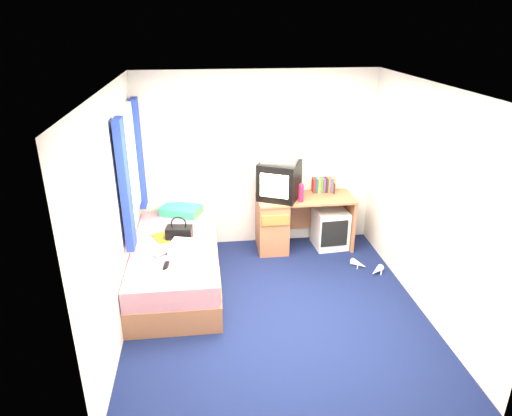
{
  "coord_description": "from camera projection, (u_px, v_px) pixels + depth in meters",
  "views": [
    {
      "loc": [
        -0.72,
        -4.19,
        2.99
      ],
      "look_at": [
        -0.14,
        0.7,
        0.93
      ],
      "focal_mm": 32.0,
      "sensor_mm": 36.0,
      "label": 1
    }
  ],
  "objects": [
    {
      "name": "colour_swatch_fan",
      "position": [
        176.0,
        271.0,
        4.75
      ],
      "size": [
        0.22,
        0.16,
        0.01
      ],
      "primitive_type": "cube",
      "rotation": [
        0.0,
        0.0,
        -0.48
      ],
      "color": "gold",
      "rests_on": "bed"
    },
    {
      "name": "vcr",
      "position": [
        280.0,
        159.0,
        5.92
      ],
      "size": [
        0.54,
        0.46,
        0.09
      ],
      "primitive_type": "cube",
      "rotation": [
        0.0,
        0.0,
        -0.35
      ],
      "color": "#AEAEB0",
      "rests_on": "crt_tv"
    },
    {
      "name": "crt_tv",
      "position": [
        279.0,
        180.0,
        6.03
      ],
      "size": [
        0.65,
        0.64,
        0.5
      ],
      "rotation": [
        0.0,
        0.0,
        -0.46
      ],
      "color": "black",
      "rests_on": "desk"
    },
    {
      "name": "handbag",
      "position": [
        179.0,
        232.0,
        5.44
      ],
      "size": [
        0.33,
        0.21,
        0.29
      ],
      "rotation": [
        0.0,
        0.0,
        -0.14
      ],
      "color": "black",
      "rests_on": "bed"
    },
    {
      "name": "white_heels",
      "position": [
        368.0,
        267.0,
        5.83
      ],
      "size": [
        0.38,
        0.41,
        0.09
      ],
      "color": "white",
      "rests_on": "ground"
    },
    {
      "name": "bed",
      "position": [
        176.0,
        265.0,
        5.43
      ],
      "size": [
        1.01,
        2.0,
        0.54
      ],
      "color": "#A86946",
      "rests_on": "ground"
    },
    {
      "name": "magazine",
      "position": [
        164.0,
        237.0,
        5.49
      ],
      "size": [
        0.31,
        0.34,
        0.01
      ],
      "primitive_type": "cube",
      "rotation": [
        0.0,
        0.0,
        0.44
      ],
      "color": "#F7F61B",
      "rests_on": "bed"
    },
    {
      "name": "book_row",
      "position": [
        323.0,
        185.0,
        6.31
      ],
      "size": [
        0.31,
        0.13,
        0.2
      ],
      "color": "maroon",
      "rests_on": "desk"
    },
    {
      "name": "storage_cube",
      "position": [
        330.0,
        228.0,
        6.37
      ],
      "size": [
        0.47,
        0.47,
        0.54
      ],
      "primitive_type": "cube",
      "rotation": [
        0.0,
        0.0,
        0.08
      ],
      "color": "white",
      "rests_on": "ground"
    },
    {
      "name": "room_shell",
      "position": [
        278.0,
        186.0,
        4.51
      ],
      "size": [
        3.4,
        3.4,
        3.4
      ],
      "color": "white",
      "rests_on": "ground"
    },
    {
      "name": "window_assembly",
      "position": [
        131.0,
        167.0,
        5.18
      ],
      "size": [
        0.11,
        1.42,
        1.4
      ],
      "color": "silver",
      "rests_on": "room_shell"
    },
    {
      "name": "aerosol_can",
      "position": [
        296.0,
        191.0,
        6.13
      ],
      "size": [
        0.06,
        0.06,
        0.18
      ],
      "primitive_type": "cylinder",
      "rotation": [
        0.0,
        0.0,
        -0.17
      ],
      "color": "white",
      "rests_on": "desk"
    },
    {
      "name": "towel",
      "position": [
        185.0,
        247.0,
        5.15
      ],
      "size": [
        0.39,
        0.35,
        0.11
      ],
      "primitive_type": "cube",
      "rotation": [
        0.0,
        0.0,
        -0.29
      ],
      "color": "white",
      "rests_on": "bed"
    },
    {
      "name": "desk",
      "position": [
        285.0,
        221.0,
        6.27
      ],
      "size": [
        1.3,
        0.55,
        0.75
      ],
      "color": "#A86946",
      "rests_on": "ground"
    },
    {
      "name": "water_bottle",
      "position": [
        163.0,
        252.0,
        5.09
      ],
      "size": [
        0.19,
        0.19,
        0.07
      ],
      "primitive_type": "cylinder",
      "rotation": [
        0.0,
        1.57,
        0.74
      ],
      "color": "white",
      "rests_on": "bed"
    },
    {
      "name": "pink_water_bottle",
      "position": [
        301.0,
        194.0,
        5.96
      ],
      "size": [
        0.08,
        0.08,
        0.22
      ],
      "primitive_type": "cylinder",
      "rotation": [
        0.0,
        0.0,
        -0.12
      ],
      "color": "#D41D48",
      "rests_on": "desk"
    },
    {
      "name": "pillow",
      "position": [
        181.0,
        210.0,
        6.13
      ],
      "size": [
        0.59,
        0.49,
        0.11
      ],
      "primitive_type": "cube",
      "rotation": [
        0.0,
        0.0,
        -0.4
      ],
      "color": "teal",
      "rests_on": "bed"
    },
    {
      "name": "ground",
      "position": [
        275.0,
        308.0,
        5.07
      ],
      "size": [
        3.4,
        3.4,
        0.0
      ],
      "primitive_type": "plane",
      "color": "#0C1438",
      "rests_on": "ground"
    },
    {
      "name": "picture_frame",
      "position": [
        334.0,
        188.0,
        6.29
      ],
      "size": [
        0.04,
        0.12,
        0.14
      ],
      "primitive_type": "cube",
      "rotation": [
        0.0,
        0.0,
        -0.13
      ],
      "color": "black",
      "rests_on": "desk"
    },
    {
      "name": "remote_control",
      "position": [
        166.0,
        265.0,
        4.86
      ],
      "size": [
        0.06,
        0.16,
        0.02
      ],
      "primitive_type": "cube",
      "rotation": [
        0.0,
        0.0,
        -0.08
      ],
      "color": "black",
      "rests_on": "bed"
    }
  ]
}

